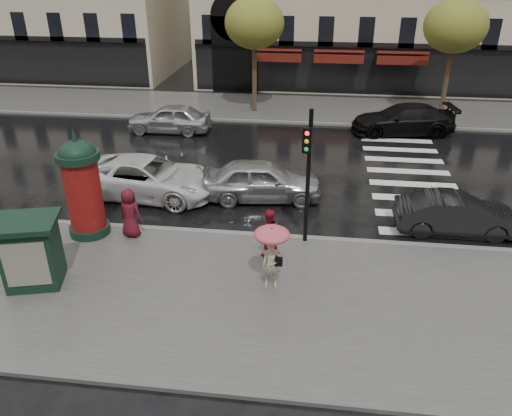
# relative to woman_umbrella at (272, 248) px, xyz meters

# --- Properties ---
(ground) EXTENTS (160.00, 160.00, 0.00)m
(ground) POSITION_rel_woman_umbrella_xyz_m (-0.78, -0.11, -1.40)
(ground) COLOR black
(ground) RESTS_ON ground
(near_sidewalk) EXTENTS (90.00, 7.00, 0.12)m
(near_sidewalk) POSITION_rel_woman_umbrella_xyz_m (-0.78, -0.61, -1.34)
(near_sidewalk) COLOR #474744
(near_sidewalk) RESTS_ON ground
(far_sidewalk) EXTENTS (90.00, 6.00, 0.12)m
(far_sidewalk) POSITION_rel_woman_umbrella_xyz_m (-0.78, 18.89, -1.34)
(far_sidewalk) COLOR #474744
(far_sidewalk) RESTS_ON ground
(near_kerb) EXTENTS (90.00, 0.25, 0.14)m
(near_kerb) POSITION_rel_woman_umbrella_xyz_m (-0.78, 2.89, -1.33)
(near_kerb) COLOR slate
(near_kerb) RESTS_ON ground
(far_kerb) EXTENTS (90.00, 0.25, 0.14)m
(far_kerb) POSITION_rel_woman_umbrella_xyz_m (-0.78, 15.89, -1.33)
(far_kerb) COLOR slate
(far_kerb) RESTS_ON ground
(zebra_crossing) EXTENTS (3.60, 11.75, 0.01)m
(zebra_crossing) POSITION_rel_woman_umbrella_xyz_m (5.22, 9.49, -1.39)
(zebra_crossing) COLOR silver
(zebra_crossing) RESTS_ON ground
(tree_far_left) EXTENTS (3.40, 3.40, 6.64)m
(tree_far_left) POSITION_rel_woman_umbrella_xyz_m (-2.78, 17.89, 3.77)
(tree_far_left) COLOR #38281C
(tree_far_left) RESTS_ON ground
(tree_far_right) EXTENTS (3.40, 3.40, 6.64)m
(tree_far_right) POSITION_rel_woman_umbrella_xyz_m (8.22, 17.89, 3.77)
(tree_far_right) COLOR #38281C
(tree_far_right) RESTS_ON ground
(woman_umbrella) EXTENTS (1.01, 1.01, 1.94)m
(woman_umbrella) POSITION_rel_woman_umbrella_xyz_m (0.00, 0.00, 0.00)
(woman_umbrella) COLOR #BDB39B
(woman_umbrella) RESTS_ON near_sidewalk
(woman_red) EXTENTS (0.89, 0.76, 1.61)m
(woman_red) POSITION_rel_woman_umbrella_xyz_m (-0.26, 1.61, -0.47)
(woman_red) COLOR maroon
(woman_red) RESTS_ON near_sidewalk
(man_burgundy) EXTENTS (0.94, 0.74, 1.71)m
(man_burgundy) POSITION_rel_woman_umbrella_xyz_m (-4.96, 2.29, -0.42)
(man_burgundy) COLOR #57111D
(man_burgundy) RESTS_ON near_sidewalk
(morris_column) EXTENTS (1.39, 1.39, 3.74)m
(morris_column) POSITION_rel_woman_umbrella_xyz_m (-6.46, 2.29, 0.51)
(morris_column) COLOR black
(morris_column) RESTS_ON near_sidewalk
(traffic_light) EXTENTS (0.32, 0.44, 4.48)m
(traffic_light) POSITION_rel_woman_umbrella_xyz_m (0.85, 2.61, 1.44)
(traffic_light) COLOR black
(traffic_light) RESTS_ON near_sidewalk
(newsstand) EXTENTS (2.02, 1.83, 2.06)m
(newsstand) POSITION_rel_woman_umbrella_xyz_m (-6.76, -0.69, -0.22)
(newsstand) COLOR black
(newsstand) RESTS_ON near_sidewalk
(car_silver) EXTENTS (4.87, 2.42, 1.60)m
(car_silver) POSITION_rel_woman_umbrella_xyz_m (-0.96, 5.93, -0.60)
(car_silver) COLOR #B6B7BB
(car_silver) RESTS_ON ground
(car_darkgrey) EXTENTS (4.15, 1.48, 1.36)m
(car_darkgrey) POSITION_rel_woman_umbrella_xyz_m (6.00, 4.12, -0.72)
(car_darkgrey) COLOR black
(car_darkgrey) RESTS_ON ground
(car_white) EXTENTS (5.89, 3.16, 1.57)m
(car_white) POSITION_rel_woman_umbrella_xyz_m (-5.50, 5.65, -0.61)
(car_white) COLOR white
(car_white) RESTS_ON ground
(car_black) EXTENTS (5.64, 2.91, 1.57)m
(car_black) POSITION_rel_woman_umbrella_xyz_m (5.61, 14.89, -0.61)
(car_black) COLOR black
(car_black) RESTS_ON ground
(car_far_silver) EXTENTS (4.48, 1.84, 1.52)m
(car_far_silver) POSITION_rel_woman_umbrella_xyz_m (-6.87, 13.58, -0.64)
(car_far_silver) COLOR #BCBBC1
(car_far_silver) RESTS_ON ground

